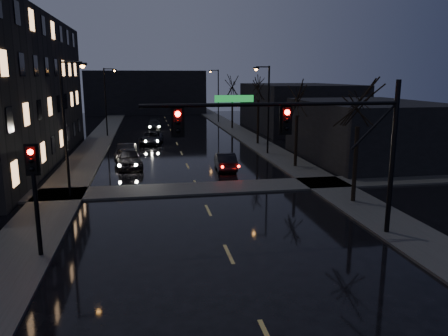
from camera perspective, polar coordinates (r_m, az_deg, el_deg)
name	(u,v)px	position (r m, az deg, el deg)	size (l,w,h in m)	color
sidewalk_left	(92,150)	(44.36, -16.91, 2.27)	(3.00, 140.00, 0.12)	#2D2D2B
sidewalk_right	(261,145)	(45.54, 4.85, 2.99)	(3.00, 140.00, 0.12)	#2D2D2B
sidewalk_cross	(198,189)	(28.05, -3.36, -2.69)	(40.00, 3.00, 0.12)	#2D2D2B
commercial_right_near	(368,131)	(39.44, 18.25, 4.61)	(10.00, 14.00, 5.00)	black
commercial_right_far	(298,107)	(60.08, 9.62, 7.87)	(12.00, 18.00, 6.00)	black
far_block	(146,92)	(86.51, -10.13, 9.74)	(22.00, 10.00, 8.00)	black
signal_mast	(314,131)	(18.93, 11.64, 4.78)	(11.11, 0.41, 7.00)	black
signal_pole_left	(34,185)	(18.47, -23.52, -2.03)	(0.35, 0.41, 4.53)	black
tree_near	(360,93)	(25.25, 17.31, 9.32)	(3.52, 3.52, 8.08)	black
tree_mid_a	(298,93)	(34.46, 9.60, 9.62)	(3.30, 3.30, 7.58)	black
tree_mid_b	(259,81)	(45.93, 4.55, 11.28)	(3.74, 3.74, 8.59)	black
tree_far	(232,84)	(59.59, 1.10, 10.95)	(3.43, 3.43, 7.88)	black
streetlight_l_near	(68,118)	(26.94, -19.68, 6.21)	(1.53, 0.28, 8.00)	black
streetlight_l_far	(107,96)	(53.70, -15.02, 9.06)	(1.53, 0.28, 8.00)	black
streetlight_r_mid	(266,102)	(39.99, 5.53, 8.53)	(1.53, 0.28, 8.00)	black
streetlight_r_far	(217,91)	(67.35, -0.93, 9.98)	(1.53, 0.28, 8.00)	black
oncoming_car_a	(129,158)	(35.23, -12.36, 1.30)	(1.86, 4.63, 1.58)	black
oncoming_car_b	(126,152)	(38.59, -12.67, 2.04)	(1.44, 4.13, 1.36)	black
oncoming_car_c	(151,138)	(46.98, -9.48, 3.89)	(2.20, 4.77, 1.33)	black
oncoming_car_d	(154,125)	(59.73, -9.11, 5.61)	(1.85, 4.55, 1.32)	black
lead_car	(225,161)	(33.68, 0.16, 0.89)	(1.42, 4.07, 1.34)	black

